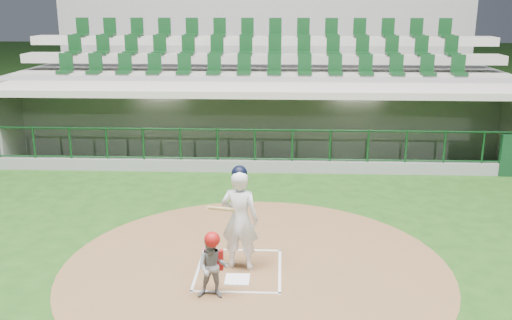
# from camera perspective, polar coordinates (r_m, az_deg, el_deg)

# --- Properties ---
(ground) EXTENTS (120.00, 120.00, 0.00)m
(ground) POSITION_cam_1_polar(r_m,az_deg,el_deg) (10.94, -1.60, -10.26)
(ground) COLOR #1A3F12
(ground) RESTS_ON ground
(dirt_circle) EXTENTS (7.20, 7.20, 0.01)m
(dirt_circle) POSITION_cam_1_polar(r_m,az_deg,el_deg) (10.74, -0.05, -10.73)
(dirt_circle) COLOR brown
(dirt_circle) RESTS_ON ground
(home_plate) EXTENTS (0.43, 0.43, 0.02)m
(home_plate) POSITION_cam_1_polar(r_m,az_deg,el_deg) (10.31, -1.88, -11.85)
(home_plate) COLOR white
(home_plate) RESTS_ON dirt_circle
(batter_box_chalk) EXTENTS (1.55, 1.80, 0.01)m
(batter_box_chalk) POSITION_cam_1_polar(r_m,az_deg,el_deg) (10.66, -1.72, -10.88)
(batter_box_chalk) COLOR silver
(batter_box_chalk) RESTS_ON ground
(dugout_structure) EXTENTS (16.40, 3.70, 3.00)m
(dugout_structure) POSITION_cam_1_polar(r_m,az_deg,el_deg) (18.05, 0.73, 3.44)
(dugout_structure) COLOR gray
(dugout_structure) RESTS_ON ground
(seating_deck) EXTENTS (17.00, 6.72, 5.15)m
(seating_deck) POSITION_cam_1_polar(r_m,az_deg,el_deg) (21.00, 0.51, 6.44)
(seating_deck) COLOR gray
(seating_deck) RESTS_ON ground
(batter) EXTENTS (0.92, 0.93, 1.97)m
(batter) POSITION_cam_1_polar(r_m,az_deg,el_deg) (10.35, -1.65, -5.83)
(batter) COLOR white
(batter) RESTS_ON dirt_circle
(catcher) EXTENTS (0.54, 0.43, 1.17)m
(catcher) POSITION_cam_1_polar(r_m,az_deg,el_deg) (9.54, -4.35, -10.44)
(catcher) COLOR gray
(catcher) RESTS_ON dirt_circle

